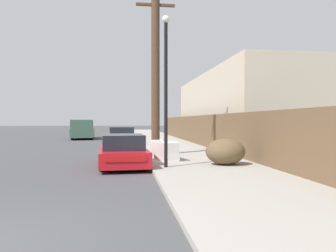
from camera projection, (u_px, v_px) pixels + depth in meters
sidewalk_curb at (160, 140)px, 28.14m from camera, size 4.20×63.00×0.12m
discarded_fridge at (164, 150)px, 13.43m from camera, size 1.01×1.88×0.78m
parked_sports_car_red at (123, 151)px, 12.34m from camera, size 1.93×4.39×1.20m
car_parked_mid at (122, 136)px, 23.14m from camera, size 1.97×4.31×1.28m
pickup_truck at (83, 129)px, 30.49m from camera, size 2.38×5.77×1.80m
utility_pole at (155, 70)px, 15.16m from camera, size 1.80×0.39×7.72m
street_lamp at (166, 80)px, 11.14m from camera, size 0.26×0.26×5.17m
brush_pile at (225, 152)px, 11.83m from camera, size 1.44×1.22×0.95m
wooden_fence at (198, 130)px, 22.07m from camera, size 0.08×35.18×1.94m
building_right_house at (241, 110)px, 24.38m from camera, size 6.00×17.37×5.08m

